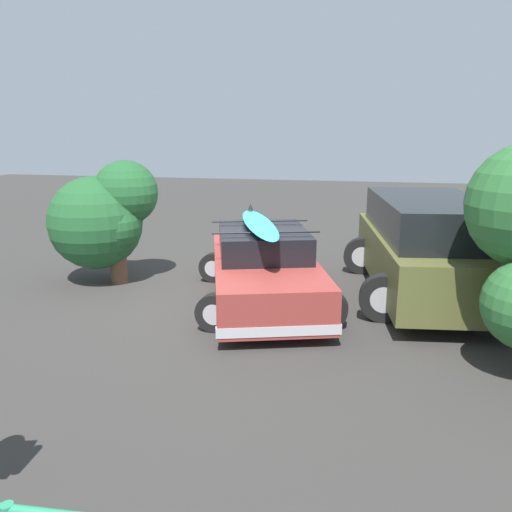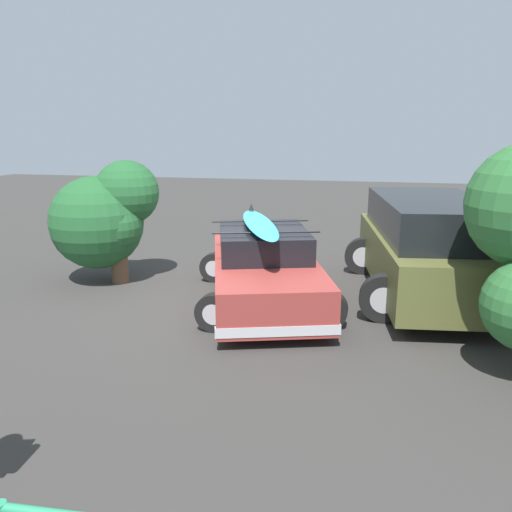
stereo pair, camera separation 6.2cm
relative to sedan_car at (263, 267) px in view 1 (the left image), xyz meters
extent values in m
cube|color=#383533|center=(0.45, -0.15, -0.61)|extent=(44.00, 44.00, 0.02)
cube|color=#9E3833|center=(-0.01, 0.03, -0.12)|extent=(2.78, 4.32, 0.65)
cube|color=black|center=(0.04, -0.12, 0.43)|extent=(1.96, 2.27, 0.43)
cube|color=silver|center=(-0.61, 1.91, -0.32)|extent=(1.63, 0.60, 0.14)
cube|color=silver|center=(0.58, -1.84, -0.32)|extent=(1.63, 0.60, 0.14)
cylinder|color=black|center=(-1.19, 0.97, -0.31)|extent=(0.57, 0.18, 0.57)
cylinder|color=#B7B7BC|center=(-1.19, 0.97, -0.31)|extent=(0.31, 0.19, 0.31)
cylinder|color=black|center=(0.41, 1.47, -0.31)|extent=(0.57, 0.18, 0.57)
cylinder|color=#B7B7BC|center=(0.41, 1.47, -0.31)|extent=(0.31, 0.19, 0.31)
cylinder|color=black|center=(-0.44, -1.41, -0.31)|extent=(0.57, 0.18, 0.57)
cylinder|color=#B7B7BC|center=(-0.44, -1.41, -0.31)|extent=(0.31, 0.19, 0.31)
cylinder|color=black|center=(1.16, -0.90, -0.31)|extent=(0.57, 0.18, 0.57)
cylinder|color=#B7B7BC|center=(1.16, -0.90, -0.31)|extent=(0.31, 0.19, 0.31)
cylinder|color=black|center=(-0.12, 0.38, 0.68)|extent=(1.65, 0.55, 0.03)
cylinder|color=black|center=(0.20, -0.63, 0.68)|extent=(1.65, 0.55, 0.03)
ellipsoid|color=#33B7D6|center=(0.09, -0.04, 0.74)|extent=(1.43, 2.86, 0.09)
cone|color=black|center=(0.48, -1.12, 0.86)|extent=(0.10, 0.10, 0.14)
cube|color=brown|center=(-2.74, -0.94, 0.08)|extent=(2.45, 4.69, 0.87)
cube|color=black|center=(-2.74, -0.94, 0.83)|extent=(2.17, 3.69, 0.63)
cylinder|color=black|center=(-2.43, -3.25, 0.18)|extent=(0.68, 0.27, 0.67)
cylinder|color=black|center=(-1.98, 0.52, -0.23)|extent=(0.74, 0.22, 0.74)
cylinder|color=#B7B7BC|center=(-1.98, 0.52, -0.23)|extent=(0.41, 0.23, 0.41)
cylinder|color=black|center=(-3.51, -2.39, -0.23)|extent=(0.74, 0.22, 0.74)
cylinder|color=#B7B7BC|center=(-3.51, -2.39, -0.23)|extent=(0.41, 0.23, 0.41)
cylinder|color=black|center=(-1.62, -2.14, -0.23)|extent=(0.74, 0.22, 0.74)
cylinder|color=#B7B7BC|center=(-1.62, -2.14, -0.23)|extent=(0.41, 0.23, 0.41)
cylinder|color=brown|center=(2.93, -0.45, -0.30)|extent=(0.32, 0.32, 0.59)
sphere|color=#235B2D|center=(2.82, -0.70, 1.12)|extent=(1.22, 1.22, 1.22)
sphere|color=#235B2D|center=(3.36, -0.38, 0.71)|extent=(1.22, 1.22, 1.22)
sphere|color=#235B2D|center=(3.35, -0.45, 0.56)|extent=(1.76, 1.76, 1.76)
sphere|color=#235B2D|center=(2.97, -0.35, 0.52)|extent=(1.07, 1.07, 1.07)
camera|label=1|loc=(-1.65, 7.99, 2.23)|focal=35.00mm
camera|label=2|loc=(-1.71, 7.98, 2.23)|focal=35.00mm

